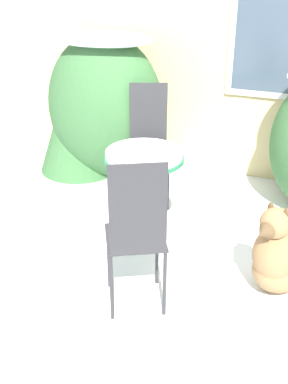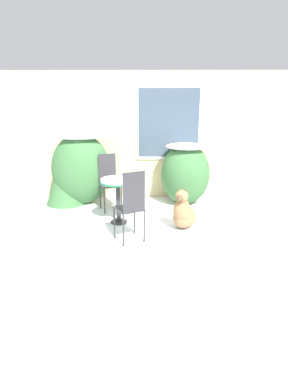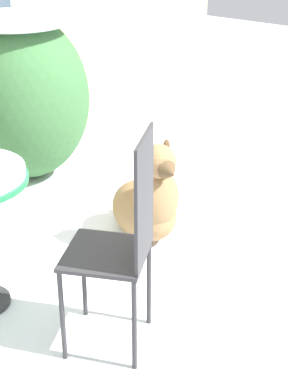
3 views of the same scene
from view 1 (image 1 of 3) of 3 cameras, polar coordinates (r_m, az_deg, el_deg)
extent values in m
plane|color=white|center=(3.48, 3.54, -11.77)|extent=(16.00, 16.00, 0.00)
cube|color=#D1BC84|center=(4.94, 12.40, 16.73)|extent=(8.00, 0.06, 2.71)
ellipsoid|color=#386638|center=(4.99, -4.66, 10.00)|extent=(1.22, 0.88, 1.47)
ellipsoid|color=white|center=(4.84, -4.96, 17.68)|extent=(1.04, 0.75, 0.12)
cone|color=#386638|center=(5.19, -7.95, 9.12)|extent=(0.86, 0.86, 1.23)
cylinder|color=#2D2D30|center=(4.02, 0.00, -5.62)|extent=(0.29, 0.29, 0.03)
cylinder|color=#2D2D30|center=(3.84, 0.00, -1.04)|extent=(0.08, 0.08, 0.70)
cylinder|color=#237A47|center=(3.68, 0.00, 4.00)|extent=(0.61, 0.61, 0.03)
cylinder|color=white|center=(3.67, 0.00, 4.53)|extent=(0.59, 0.59, 0.04)
cube|color=#2D2D30|center=(4.43, 0.58, 4.74)|extent=(0.49, 0.49, 0.02)
cube|color=#2D2D30|center=(4.50, 0.53, 9.18)|extent=(0.33, 0.15, 0.59)
cylinder|color=#2D2D30|center=(4.38, -1.59, 0.77)|extent=(0.02, 0.02, 0.49)
cylinder|color=#2D2D30|center=(4.39, 2.86, 0.82)|extent=(0.02, 0.02, 0.49)
cylinder|color=#2D2D30|center=(4.69, -1.58, 2.59)|extent=(0.02, 0.02, 0.49)
cylinder|color=#2D2D30|center=(4.70, 2.58, 2.63)|extent=(0.02, 0.02, 0.49)
cube|color=#2D2D30|center=(3.12, -1.05, -5.41)|extent=(0.51, 0.51, 0.02)
cube|color=#2D2D30|center=(2.81, -0.72, -2.13)|extent=(0.31, 0.18, 0.59)
cylinder|color=#2D2D30|center=(3.42, 1.56, -7.36)|extent=(0.02, 0.02, 0.49)
cylinder|color=#2D2D30|center=(3.39, -4.21, -7.73)|extent=(0.02, 0.02, 0.49)
cylinder|color=#2D2D30|center=(3.14, 2.46, -10.82)|extent=(0.02, 0.02, 0.49)
cylinder|color=#2D2D30|center=(3.12, -3.86, -11.26)|extent=(0.02, 0.02, 0.49)
ellipsoid|color=#937047|center=(3.57, 16.20, -8.21)|extent=(0.57, 0.65, 0.36)
ellipsoid|color=#937047|center=(3.36, 15.13, -7.20)|extent=(0.37, 0.36, 0.40)
sphere|color=#937047|center=(3.20, 15.34, -3.56)|extent=(0.21, 0.21, 0.21)
cone|color=brown|center=(3.10, 13.93, -4.77)|extent=(0.14, 0.13, 0.11)
ellipsoid|color=brown|center=(3.20, 14.79, -1.90)|extent=(0.05, 0.04, 0.09)
ellipsoid|color=brown|center=(3.15, 16.53, -2.59)|extent=(0.05, 0.04, 0.09)
camera|label=2|loc=(1.97, -130.36, -24.57)|focal=28.00mm
camera|label=3|loc=(2.81, -53.15, 12.38)|focal=55.00mm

